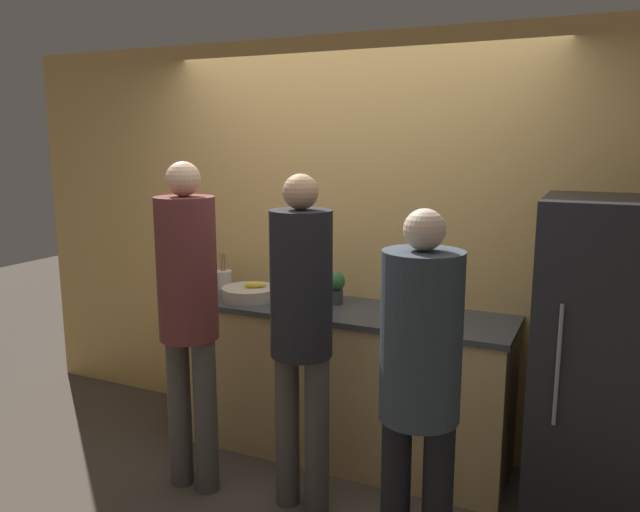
% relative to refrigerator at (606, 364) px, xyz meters
% --- Properties ---
extents(ground_plane, '(14.00, 14.00, 0.00)m').
position_rel_refrigerator_xyz_m(ground_plane, '(-1.53, -0.28, -0.84)').
color(ground_plane, '#4C4238').
extents(wall_back, '(5.20, 0.06, 2.60)m').
position_rel_refrigerator_xyz_m(wall_back, '(-1.53, 0.37, 0.46)').
color(wall_back, '#E0B266').
rests_on(wall_back, ground_plane).
extents(counter, '(2.18, 0.63, 0.95)m').
position_rel_refrigerator_xyz_m(counter, '(-1.53, 0.07, -0.36)').
color(counter, tan).
rests_on(counter, ground_plane).
extents(refrigerator, '(0.69, 0.72, 1.68)m').
position_rel_refrigerator_xyz_m(refrigerator, '(0.00, 0.00, 0.00)').
color(refrigerator, '#232328').
rests_on(refrigerator, ground_plane).
extents(person_left, '(0.32, 0.32, 1.85)m').
position_rel_refrigerator_xyz_m(person_left, '(-2.09, -0.65, 0.25)').
color(person_left, '#4C4742').
rests_on(person_left, ground_plane).
extents(person_center, '(0.32, 0.32, 1.80)m').
position_rel_refrigerator_xyz_m(person_center, '(-1.44, -0.57, 0.21)').
color(person_center, '#4C4742').
rests_on(person_center, ground_plane).
extents(person_right, '(0.34, 0.34, 1.70)m').
position_rel_refrigerator_xyz_m(person_right, '(-0.71, -0.94, 0.16)').
color(person_right, black).
rests_on(person_right, ground_plane).
extents(fruit_bowl, '(0.35, 0.35, 0.12)m').
position_rel_refrigerator_xyz_m(fruit_bowl, '(-2.09, -0.00, 0.15)').
color(fruit_bowl, beige).
rests_on(fruit_bowl, counter).
extents(utensil_crock, '(0.11, 0.11, 0.24)m').
position_rel_refrigerator_xyz_m(utensil_crock, '(-2.41, 0.18, 0.18)').
color(utensil_crock, silver).
rests_on(utensil_crock, counter).
extents(bottle_clear, '(0.05, 0.05, 0.20)m').
position_rel_refrigerator_xyz_m(bottle_clear, '(-2.33, -0.10, 0.19)').
color(bottle_clear, silver).
rests_on(bottle_clear, counter).
extents(bottle_red, '(0.06, 0.06, 0.19)m').
position_rel_refrigerator_xyz_m(bottle_red, '(-0.90, 0.00, 0.18)').
color(bottle_red, red).
rests_on(bottle_red, counter).
extents(cup_blue, '(0.09, 0.09, 0.08)m').
position_rel_refrigerator_xyz_m(cup_blue, '(-1.68, -0.08, 0.15)').
color(cup_blue, '#335184').
rests_on(cup_blue, counter).
extents(potted_plant, '(0.13, 0.13, 0.21)m').
position_rel_refrigerator_xyz_m(potted_plant, '(-1.56, 0.13, 0.22)').
color(potted_plant, '#3D3D42').
rests_on(potted_plant, counter).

